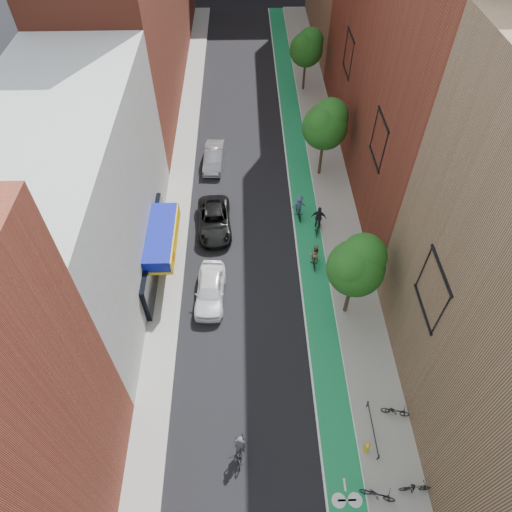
{
  "coord_description": "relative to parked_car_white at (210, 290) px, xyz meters",
  "views": [
    {
      "loc": [
        -0.58,
        -6.54,
        24.48
      ],
      "look_at": [
        -0.01,
        13.61,
        1.5
      ],
      "focal_mm": 32.0,
      "sensor_mm": 36.0,
      "label": 1
    }
  ],
  "objects": [
    {
      "name": "sidewalk_left",
      "position": [
        -2.94,
        14.58,
        -0.7
      ],
      "size": [
        2.0,
        68.0,
        0.15
      ],
      "primitive_type": "cube",
      "color": "gray",
      "rests_on": "ground"
    },
    {
      "name": "ground",
      "position": [
        3.06,
        -11.42,
        -0.78
      ],
      "size": [
        160.0,
        160.0,
        0.0
      ],
      "primitive_type": "plane",
      "color": "black",
      "rests_on": "ground"
    },
    {
      "name": "fire_hydrant",
      "position": [
        8.36,
        -10.15,
        -0.2
      ],
      "size": [
        0.28,
        0.28,
        0.81
      ],
      "color": "yellow",
      "rests_on": "sidewalk_right"
    },
    {
      "name": "parked_bike_mid",
      "position": [
        10.34,
        -12.11,
        -0.15
      ],
      "size": [
        1.59,
        0.45,
        0.95
      ],
      "primitive_type": "imported",
      "rotation": [
        0.0,
        0.0,
        1.57
      ],
      "color": "black",
      "rests_on": "sidewalk_right"
    },
    {
      "name": "parked_car_silver",
      "position": [
        -0.24,
        14.24,
        -0.05
      ],
      "size": [
        1.77,
        4.48,
        1.45
      ],
      "primitive_type": "imported",
      "rotation": [
        0.0,
        0.0,
        -0.05
      ],
      "color": "gray",
      "rests_on": "ground"
    },
    {
      "name": "parked_car_white",
      "position": [
        0.0,
        0.0,
        0.0
      ],
      "size": [
        2.05,
        4.66,
        1.56
      ],
      "primitive_type": "imported",
      "rotation": [
        0.0,
        0.0,
        -0.05
      ],
      "color": "white",
      "rests_on": "ground"
    },
    {
      "name": "sidewalk_right",
      "position": [
        9.56,
        14.58,
        -0.7
      ],
      "size": [
        3.0,
        68.0,
        0.15
      ],
      "primitive_type": "cube",
      "color": "gray",
      "rests_on": "ground"
    },
    {
      "name": "cyclist_lane_near",
      "position": [
        7.08,
        2.61,
        0.03
      ],
      "size": [
        0.77,
        1.56,
        1.91
      ],
      "rotation": [
        0.0,
        0.0,
        3.17
      ],
      "color": "black",
      "rests_on": "ground"
    },
    {
      "name": "parked_bike_far",
      "position": [
        8.46,
        -12.35,
        -0.18
      ],
      "size": [
        1.83,
        1.09,
        0.91
      ],
      "primitive_type": "imported",
      "rotation": [
        0.0,
        0.0,
        1.27
      ],
      "color": "black",
      "rests_on": "sidewalk_right"
    },
    {
      "name": "tree_mid",
      "position": [
        8.71,
        12.59,
        4.11
      ],
      "size": [
        3.55,
        3.53,
        6.74
      ],
      "color": "#332619",
      "rests_on": "ground"
    },
    {
      "name": "cyclist_lane_far",
      "position": [
        6.45,
        7.5,
        0.1
      ],
      "size": [
        1.13,
        1.75,
        1.98
      ],
      "rotation": [
        0.0,
        0.0,
        3.28
      ],
      "color": "black",
      "rests_on": "ground"
    },
    {
      "name": "tree_near",
      "position": [
        8.71,
        -1.41,
        3.88
      ],
      "size": [
        3.4,
        3.36,
        6.42
      ],
      "color": "#332619",
      "rests_on": "ground"
    },
    {
      "name": "cyclist_lane_mid",
      "position": [
        7.76,
        5.95,
        0.11
      ],
      "size": [
        1.19,
        1.75,
        2.24
      ],
      "rotation": [
        0.0,
        0.0,
        2.89
      ],
      "color": "black",
      "rests_on": "ground"
    },
    {
      "name": "parked_bike_near",
      "position": [
        10.27,
        -8.29,
        -0.23
      ],
      "size": [
        1.61,
        0.87,
        0.8
      ],
      "primitive_type": "imported",
      "rotation": [
        0.0,
        0.0,
        1.34
      ],
      "color": "black",
      "rests_on": "sidewalk_right"
    },
    {
      "name": "building_left_white",
      "position": [
        -7.94,
        2.58,
        5.22
      ],
      "size": [
        8.0,
        20.0,
        12.0
      ],
      "primitive_type": "cube",
      "color": "silver",
      "rests_on": "ground"
    },
    {
      "name": "bike_lane",
      "position": [
        7.06,
        14.58,
        -0.77
      ],
      "size": [
        2.0,
        68.0,
        0.01
      ],
      "primitive_type": "cube",
      "color": "#16804C",
      "rests_on": "ground"
    },
    {
      "name": "tree_far",
      "position": [
        8.71,
        26.59,
        3.72
      ],
      "size": [
        3.3,
        3.25,
        6.21
      ],
      "color": "#332619",
      "rests_on": "ground"
    },
    {
      "name": "cyclist_lead",
      "position": [
        1.91,
        -10.07,
        -0.13
      ],
      "size": [
        0.8,
        1.88,
        1.98
      ],
      "rotation": [
        0.0,
        0.0,
        3.05
      ],
      "color": "black",
      "rests_on": "ground"
    },
    {
      "name": "building_right_mid_red",
      "position": [
        15.06,
        14.58,
        10.22
      ],
      "size": [
        8.0,
        28.0,
        22.0
      ],
      "primitive_type": "cube",
      "color": "maroon",
      "rests_on": "ground"
    },
    {
      "name": "parked_car_black",
      "position": [
        0.06,
        6.47,
        -0.05
      ],
      "size": [
        2.73,
        5.37,
        1.45
      ],
      "primitive_type": "imported",
      "rotation": [
        0.0,
        0.0,
        0.06
      ],
      "color": "black",
      "rests_on": "ground"
    }
  ]
}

